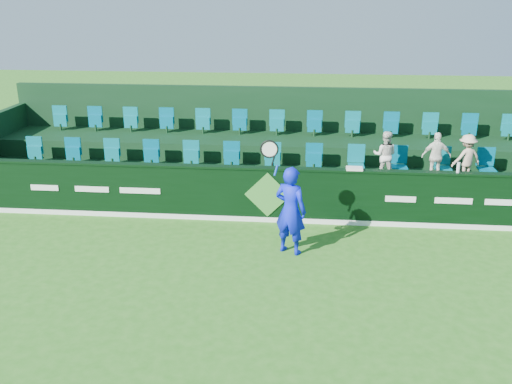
# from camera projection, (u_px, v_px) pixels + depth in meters

# --- Properties ---
(ground) EXTENTS (60.00, 60.00, 0.00)m
(ground) POSITION_uv_depth(u_px,v_px,m) (251.00, 306.00, 10.09)
(ground) COLOR #276B19
(ground) RESTS_ON ground
(sponsor_hoarding) EXTENTS (16.00, 0.25, 1.35)m
(sponsor_hoarding) POSITION_uv_depth(u_px,v_px,m) (268.00, 194.00, 13.61)
(sponsor_hoarding) COLOR black
(sponsor_hoarding) RESTS_ON ground
(stand_tier_front) EXTENTS (16.00, 2.00, 0.80)m
(stand_tier_front) POSITION_uv_depth(u_px,v_px,m) (271.00, 190.00, 14.74)
(stand_tier_front) COLOR black
(stand_tier_front) RESTS_ON ground
(stand_tier_back) EXTENTS (16.00, 1.80, 1.30)m
(stand_tier_back) POSITION_uv_depth(u_px,v_px,m) (276.00, 160.00, 16.44)
(stand_tier_back) COLOR black
(stand_tier_back) RESTS_ON ground
(stand_rear) EXTENTS (16.00, 4.10, 2.60)m
(stand_rear) POSITION_uv_depth(u_px,v_px,m) (277.00, 137.00, 16.67)
(stand_rear) COLOR black
(stand_rear) RESTS_ON ground
(seat_row_front) EXTENTS (13.50, 0.50, 0.60)m
(seat_row_front) POSITION_uv_depth(u_px,v_px,m) (272.00, 160.00, 14.88)
(seat_row_front) COLOR #066872
(seat_row_front) RESTS_ON stand_tier_front
(seat_row_back) EXTENTS (13.50, 0.50, 0.60)m
(seat_row_back) POSITION_uv_depth(u_px,v_px,m) (277.00, 126.00, 16.40)
(seat_row_back) COLOR #066872
(seat_row_back) RESTS_ON stand_tier_back
(tennis_player) EXTENTS (1.09, 0.70, 2.52)m
(tennis_player) POSITION_uv_depth(u_px,v_px,m) (290.00, 210.00, 11.86)
(tennis_player) COLOR #0C1ADA
(tennis_player) RESTS_ON ground
(spectator_left) EXTENTS (0.67, 0.57, 1.21)m
(spectator_left) POSITION_uv_depth(u_px,v_px,m) (385.00, 155.00, 14.17)
(spectator_left) COLOR silver
(spectator_left) RESTS_ON stand_tier_front
(spectator_middle) EXTENTS (0.71, 0.30, 1.21)m
(spectator_middle) POSITION_uv_depth(u_px,v_px,m) (436.00, 156.00, 14.06)
(spectator_middle) COLOR white
(spectator_middle) RESTS_ON stand_tier_front
(spectator_right) EXTENTS (0.86, 0.67, 1.18)m
(spectator_right) POSITION_uv_depth(u_px,v_px,m) (467.00, 158.00, 14.00)
(spectator_right) COLOR #CEB391
(spectator_right) RESTS_ON stand_tier_front
(towel) EXTENTS (0.38, 0.24, 0.06)m
(towel) POSITION_uv_depth(u_px,v_px,m) (354.00, 168.00, 13.20)
(towel) COLOR white
(towel) RESTS_ON sponsor_hoarding
(drinks_bottle) EXTENTS (0.08, 0.08, 0.24)m
(drinks_bottle) POSITION_uv_depth(u_px,v_px,m) (458.00, 167.00, 12.96)
(drinks_bottle) COLOR silver
(drinks_bottle) RESTS_ON sponsor_hoarding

